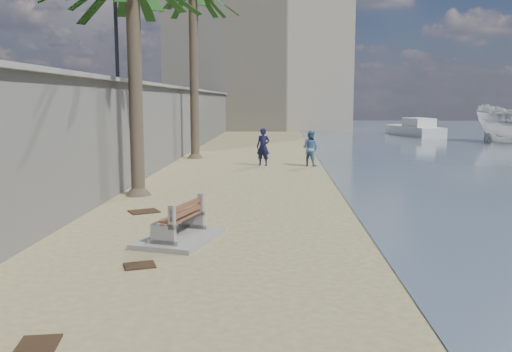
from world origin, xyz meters
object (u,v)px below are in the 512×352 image
object	(u,v)px
bench_far	(179,224)
yacht_far	(414,132)
person_a	(263,144)
person_b	(310,146)

from	to	relation	value
bench_far	yacht_far	bearing A→B (deg)	68.99
bench_far	yacht_far	world-z (taller)	yacht_far
person_a	person_b	size ratio (longest dim) A/B	1.10
bench_far	person_b	distance (m)	13.72
person_a	yacht_far	size ratio (longest dim) A/B	0.26
person_a	yacht_far	bearing A→B (deg)	77.67
person_b	yacht_far	distance (m)	23.77
bench_far	person_b	world-z (taller)	person_b
bench_far	yacht_far	xyz separation A→B (m)	(13.39, 34.87, -0.01)
bench_far	person_a	bearing A→B (deg)	84.05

